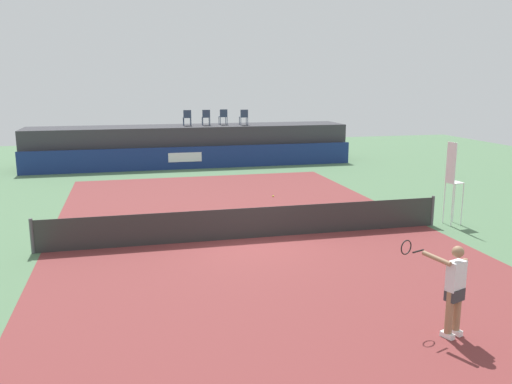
% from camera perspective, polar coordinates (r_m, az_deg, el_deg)
% --- Properties ---
extents(ground_plane, '(48.00, 48.00, 0.00)m').
position_cam_1_polar(ground_plane, '(19.13, -2.68, -2.43)').
color(ground_plane, '#4C704C').
extents(court_inner, '(12.00, 22.00, 0.00)m').
position_cam_1_polar(court_inner, '(16.31, -0.64, -4.96)').
color(court_inner, maroon).
rests_on(court_inner, ground).
extents(sponsor_wall, '(18.00, 0.22, 1.20)m').
position_cam_1_polar(sponsor_wall, '(29.21, -6.66, 3.67)').
color(sponsor_wall, navy).
rests_on(sponsor_wall, ground).
extents(spectator_platform, '(18.00, 2.80, 2.20)m').
position_cam_1_polar(spectator_platform, '(30.92, -7.09, 5.04)').
color(spectator_platform, '#38383D').
rests_on(spectator_platform, ground).
extents(spectator_chair_far_left, '(0.45, 0.45, 0.89)m').
position_cam_1_polar(spectator_chair_far_left, '(30.74, -7.39, 7.98)').
color(spectator_chair_far_left, '#2D3D56').
rests_on(spectator_chair_far_left, spectator_platform).
extents(spectator_chair_left, '(0.46, 0.46, 0.89)m').
position_cam_1_polar(spectator_chair_left, '(30.88, -5.38, 8.04)').
color(spectator_chair_left, '#2D3D56').
rests_on(spectator_chair_left, spectator_platform).
extents(spectator_chair_center, '(0.45, 0.45, 0.89)m').
position_cam_1_polar(spectator_chair_center, '(31.26, -3.53, 8.12)').
color(spectator_chair_center, '#2D3D56').
rests_on(spectator_chair_center, spectator_platform).
extents(spectator_chair_right, '(0.44, 0.44, 0.89)m').
position_cam_1_polar(spectator_chair_right, '(30.96, -1.31, 8.10)').
color(spectator_chair_right, '#2D3D56').
rests_on(spectator_chair_right, spectator_platform).
extents(umpire_chair, '(0.48, 0.48, 2.76)m').
position_cam_1_polar(umpire_chair, '(18.66, 20.31, 1.45)').
color(umpire_chair, white).
rests_on(umpire_chair, ground).
extents(tennis_net, '(12.40, 0.02, 0.95)m').
position_cam_1_polar(tennis_net, '(16.17, -0.65, -3.35)').
color(tennis_net, '#2D2D2D').
rests_on(tennis_net, ground).
extents(net_post_near, '(0.10, 0.10, 1.00)m').
position_cam_1_polar(net_post_near, '(16.01, -22.88, -4.38)').
color(net_post_near, '#4C4C51').
rests_on(net_post_near, ground).
extents(net_post_far, '(0.10, 0.10, 1.00)m').
position_cam_1_polar(net_post_far, '(18.53, 18.38, -1.92)').
color(net_post_far, '#4C4C51').
rests_on(net_post_far, ground).
extents(tennis_player, '(0.99, 1.08, 1.77)m').
position_cam_1_polar(tennis_player, '(10.65, 20.40, -9.57)').
color(tennis_player, white).
rests_on(tennis_player, court_inner).
extents(tennis_ball, '(0.07, 0.07, 0.07)m').
position_cam_1_polar(tennis_ball, '(22.00, 1.85, -0.44)').
color(tennis_ball, '#D8EA33').
rests_on(tennis_ball, court_inner).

